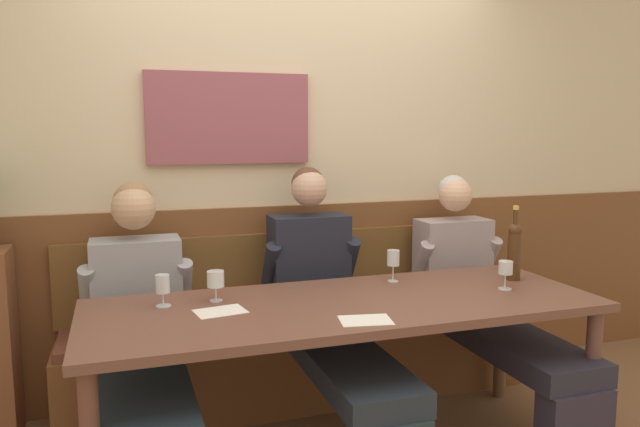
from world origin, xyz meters
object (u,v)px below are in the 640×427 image
(dining_table, at_px, (346,318))
(person_right_seat, at_px, (140,328))
(wine_glass_right_end, at_px, (506,269))
(wine_bottle_clear_water, at_px, (514,249))
(wine_glass_mid_right, at_px, (216,280))
(person_center_left_seat, at_px, (485,298))
(wall_bench, at_px, (303,351))
(wine_glass_near_bucket, at_px, (163,286))
(wine_glass_center_front, at_px, (393,260))
(person_left_seat, at_px, (329,308))

(dining_table, bearing_deg, person_right_seat, 160.11)
(wine_glass_right_end, bearing_deg, wine_bottle_clear_water, 43.97)
(dining_table, bearing_deg, wine_glass_mid_right, 160.72)
(person_right_seat, bearing_deg, person_center_left_seat, -0.58)
(wall_bench, height_order, wine_glass_near_bucket, wall_bench)
(dining_table, distance_m, person_center_left_seat, 0.99)
(wall_bench, bearing_deg, person_right_seat, -158.48)
(dining_table, xyz_separation_m, wine_glass_center_front, (0.36, 0.27, 0.19))
(person_left_seat, height_order, wine_bottle_clear_water, person_left_seat)
(wall_bench, height_order, wine_glass_mid_right, wall_bench)
(wine_glass_center_front, bearing_deg, wine_glass_right_end, -34.70)
(dining_table, height_order, wine_bottle_clear_water, wine_bottle_clear_water)
(wine_glass_mid_right, bearing_deg, wall_bench, 40.58)
(wine_glass_near_bucket, bearing_deg, person_center_left_seat, 3.96)
(wine_bottle_clear_water, height_order, wine_glass_right_end, wine_bottle_clear_water)
(person_center_left_seat, relative_size, wine_glass_near_bucket, 8.89)
(dining_table, distance_m, wine_glass_right_end, 0.83)
(wine_glass_near_bucket, bearing_deg, wall_bench, 31.71)
(dining_table, bearing_deg, wine_glass_center_front, 36.56)
(wall_bench, distance_m, wine_glass_near_bucket, 1.09)
(wine_glass_center_front, bearing_deg, dining_table, -143.44)
(wall_bench, relative_size, dining_table, 1.13)
(person_right_seat, relative_size, wine_glass_mid_right, 9.16)
(wall_bench, relative_size, wine_glass_near_bucket, 18.44)
(wine_glass_near_bucket, bearing_deg, wine_glass_right_end, -8.15)
(person_left_seat, xyz_separation_m, wine_glass_center_front, (0.33, -0.05, 0.24))
(dining_table, xyz_separation_m, person_center_left_seat, (0.94, 0.30, -0.07))
(person_left_seat, bearing_deg, person_center_left_seat, -0.84)
(wine_bottle_clear_water, height_order, wine_glass_center_front, wine_bottle_clear_water)
(wine_bottle_clear_water, bearing_deg, person_center_left_seat, 98.20)
(person_right_seat, xyz_separation_m, wine_bottle_clear_water, (1.85, -0.22, 0.30))
(wine_glass_near_bucket, bearing_deg, person_left_seat, 9.20)
(dining_table, distance_m, wine_glass_mid_right, 0.62)
(person_right_seat, bearing_deg, wine_glass_mid_right, -20.90)
(person_left_seat, distance_m, wine_glass_center_front, 0.41)
(dining_table, relative_size, person_center_left_seat, 1.84)
(wall_bench, xyz_separation_m, wine_glass_mid_right, (-0.56, -0.48, 0.57))
(dining_table, bearing_deg, wine_bottle_clear_water, 6.12)
(wine_glass_mid_right, xyz_separation_m, wine_glass_center_front, (0.92, 0.07, 0.01))
(wine_glass_center_front, height_order, wine_glass_right_end, wine_glass_center_front)
(person_right_seat, bearing_deg, wine_glass_near_bucket, -54.66)
(wine_glass_right_end, bearing_deg, dining_table, 176.73)
(wall_bench, relative_size, wine_bottle_clear_water, 6.78)
(wine_bottle_clear_water, distance_m, wine_glass_right_end, 0.22)
(wall_bench, height_order, person_left_seat, person_left_seat)
(dining_table, xyz_separation_m, wine_glass_right_end, (0.81, -0.05, 0.18))
(person_right_seat, bearing_deg, wine_glass_right_end, -12.21)
(wall_bench, bearing_deg, wine_bottle_clear_water, -30.41)
(person_right_seat, bearing_deg, wine_glass_center_front, -2.51)
(person_left_seat, relative_size, wine_glass_mid_right, 9.58)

